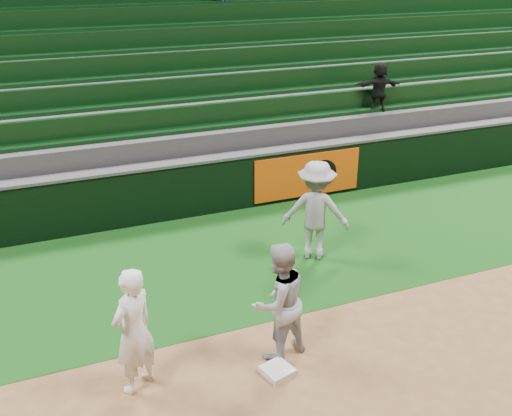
# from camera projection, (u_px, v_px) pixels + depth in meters

# --- Properties ---
(ground) EXTENTS (70.00, 70.00, 0.00)m
(ground) POSITION_uv_depth(u_px,v_px,m) (273.00, 363.00, 7.96)
(ground) COLOR brown
(ground) RESTS_ON ground
(foul_grass) EXTENTS (36.00, 4.20, 0.01)m
(foul_grass) POSITION_uv_depth(u_px,v_px,m) (209.00, 263.00, 10.50)
(foul_grass) COLOR #0E380F
(foul_grass) RESTS_ON ground
(first_base) EXTENTS (0.47, 0.47, 0.09)m
(first_base) POSITION_uv_depth(u_px,v_px,m) (277.00, 371.00, 7.75)
(first_base) COLOR silver
(first_base) RESTS_ON ground
(first_baseman) EXTENTS (0.77, 0.71, 1.77)m
(first_baseman) POSITION_uv_depth(u_px,v_px,m) (133.00, 331.00, 7.17)
(first_baseman) COLOR white
(first_baseman) RESTS_ON ground
(baserunner) EXTENTS (0.99, 0.85, 1.75)m
(baserunner) POSITION_uv_depth(u_px,v_px,m) (279.00, 301.00, 7.79)
(baserunner) COLOR #A3A5AD
(baserunner) RESTS_ON ground
(base_coach) EXTENTS (1.40, 1.23, 1.88)m
(base_coach) POSITION_uv_depth(u_px,v_px,m) (316.00, 211.00, 10.35)
(base_coach) COLOR #979AA4
(base_coach) RESTS_ON foul_grass
(field_wall) EXTENTS (36.00, 0.45, 1.25)m
(field_wall) POSITION_uv_depth(u_px,v_px,m) (178.00, 189.00, 12.11)
(field_wall) COLOR black
(field_wall) RESTS_ON ground
(stadium_seating) EXTENTS (36.00, 5.95, 4.97)m
(stadium_seating) POSITION_uv_depth(u_px,v_px,m) (138.00, 100.00, 14.86)
(stadium_seating) COLOR #323234
(stadium_seating) RESTS_ON ground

